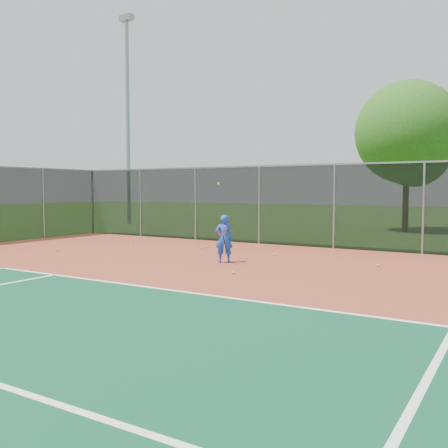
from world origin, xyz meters
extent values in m
plane|color=#295117|center=(0.00, 0.00, 0.00)|extent=(120.00, 120.00, 0.00)
cube|color=brown|center=(0.00, 2.00, 0.01)|extent=(30.00, 20.00, 0.02)
cube|color=black|center=(0.00, 12.00, 1.52)|extent=(30.00, 0.04, 3.00)
cube|color=gray|center=(0.00, 12.00, 3.02)|extent=(30.00, 0.06, 0.06)
imported|color=blue|center=(-4.56, 7.01, 0.71)|extent=(0.60, 0.55, 1.38)
cylinder|color=black|center=(-4.41, 6.76, 0.70)|extent=(0.03, 0.15, 0.27)
torus|color=#A51414|center=(-4.41, 6.66, 1.00)|extent=(0.30, 0.13, 0.29)
sphere|color=#B4DA19|center=(-4.81, 7.11, 2.30)|extent=(0.07, 0.07, 0.07)
sphere|color=#B4DA19|center=(-0.55, 8.57, 0.06)|extent=(0.07, 0.07, 0.07)
sphere|color=#B4DA19|center=(-10.27, 10.27, 0.06)|extent=(0.07, 0.07, 0.07)
sphere|color=#B4DA19|center=(-9.55, 8.68, 0.06)|extent=(0.07, 0.07, 0.07)
sphere|color=#B4DA19|center=(-7.02, 9.84, 0.06)|extent=(0.07, 0.07, 0.07)
sphere|color=#B4DA19|center=(-3.93, 9.09, 0.06)|extent=(0.07, 0.07, 0.07)
sphere|color=#B4DA19|center=(-7.00, 9.49, 0.06)|extent=(0.07, 0.07, 0.07)
sphere|color=#B4DA19|center=(-3.33, 5.43, 0.06)|extent=(0.07, 0.07, 0.07)
sphere|color=#B4DA19|center=(-10.86, 6.34, 0.06)|extent=(0.07, 0.07, 0.07)
cylinder|color=gray|center=(-18.21, 18.10, 6.14)|extent=(0.24, 0.24, 12.29)
cube|color=gray|center=(-18.21, 18.10, 12.46)|extent=(0.90, 0.40, 0.35)
cylinder|color=#341F13|center=(-2.36, 21.02, 1.44)|extent=(0.30, 0.30, 2.89)
sphere|color=#225115|center=(-2.36, 21.02, 4.97)|extent=(5.13, 5.13, 5.13)
sphere|color=#225115|center=(-1.96, 20.72, 4.01)|extent=(3.53, 3.53, 3.53)
camera|label=1|loc=(2.88, -5.21, 2.14)|focal=40.00mm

